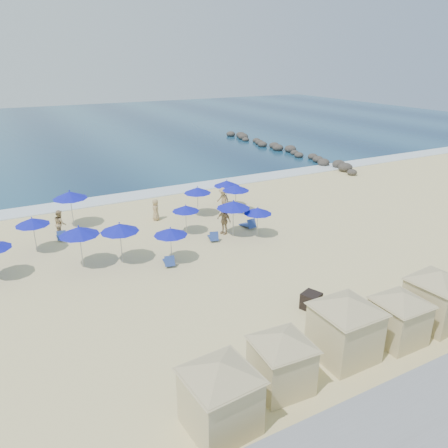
{
  "coord_description": "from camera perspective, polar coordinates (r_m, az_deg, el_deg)",
  "views": [
    {
      "loc": [
        -8.31,
        -19.57,
        11.2
      ],
      "look_at": [
        3.87,
        3.0,
        1.32
      ],
      "focal_mm": 35.0,
      "sensor_mm": 36.0,
      "label": 1
    }
  ],
  "objects": [
    {
      "name": "umbrella_9",
      "position": [
        32.74,
        1.55,
        4.77
      ],
      "size": [
        2.04,
        2.04,
        2.33
      ],
      "color": "#A5A8AD",
      "rests_on": "ground"
    },
    {
      "name": "cabana_0",
      "position": [
        14.46,
        -0.52,
        -20.5
      ],
      "size": [
        4.45,
        4.45,
        2.8
      ],
      "color": "#CEBD8D",
      "rests_on": "ground"
    },
    {
      "name": "ocean",
      "position": [
        75.86,
        -22.18,
        11.08
      ],
      "size": [
        160.0,
        80.0,
        0.06
      ],
      "primitive_type": "cube",
      "color": "#0D2C4C",
      "rests_on": "ground"
    },
    {
      "name": "cabana_3",
      "position": [
        19.61,
        22.03,
        -10.44
      ],
      "size": [
        4.05,
        4.05,
        2.54
      ],
      "color": "#CEBD8D",
      "rests_on": "ground"
    },
    {
      "name": "umbrella_7",
      "position": [
        29.02,
        -5.03,
        2.05
      ],
      "size": [
        1.81,
        1.81,
        2.06
      ],
      "color": "#A5A8AD",
      "rests_on": "ground"
    },
    {
      "name": "umbrella_11",
      "position": [
        28.42,
        4.43,
        1.75
      ],
      "size": [
        1.85,
        1.85,
        2.11
      ],
      "color": "#A5A8AD",
      "rests_on": "ground"
    },
    {
      "name": "umbrella_6",
      "position": [
        24.91,
        -7.01,
        -1.01
      ],
      "size": [
        1.93,
        1.93,
        2.2
      ],
      "color": "#A5A8AD",
      "rests_on": "ground"
    },
    {
      "name": "umbrella_2",
      "position": [
        28.44,
        -23.77,
        0.3
      ],
      "size": [
        2.01,
        2.01,
        2.28
      ],
      "color": "#A5A8AD",
      "rests_on": "ground"
    },
    {
      "name": "umbrella_4",
      "position": [
        31.78,
        -19.49,
        3.59
      ],
      "size": [
        2.34,
        2.34,
        2.67
      ],
      "color": "#A5A8AD",
      "rests_on": "ground"
    },
    {
      "name": "cabana_2",
      "position": [
        17.88,
        15.64,
        -11.91
      ],
      "size": [
        4.73,
        4.73,
        2.97
      ],
      "color": "#CEBD8D",
      "rests_on": "ground"
    },
    {
      "name": "umbrella_12",
      "position": [
        33.98,
        0.35,
        5.34
      ],
      "size": [
        2.02,
        2.02,
        2.29
      ],
      "color": "#A5A8AD",
      "rests_on": "ground"
    },
    {
      "name": "beach_chair_3",
      "position": [
        25.25,
        -7.21,
        -4.83
      ],
      "size": [
        0.83,
        1.36,
        0.69
      ],
      "color": "navy",
      "rests_on": "ground"
    },
    {
      "name": "surf_line",
      "position": [
        37.73,
        -14.36,
        3.19
      ],
      "size": [
        160.0,
        2.5,
        0.08
      ],
      "primitive_type": "cube",
      "color": "white",
      "rests_on": "ground"
    },
    {
      "name": "rock_jetty",
      "position": [
        56.04,
        7.61,
        9.73
      ],
      "size": [
        2.56,
        26.66,
        0.96
      ],
      "color": "#2D2825",
      "rests_on": "ground"
    },
    {
      "name": "beach_chair_2",
      "position": [
        30.4,
        -20.48,
        -1.45
      ],
      "size": [
        0.64,
        1.32,
        0.71
      ],
      "color": "navy",
      "rests_on": "ground"
    },
    {
      "name": "beachgoer_1",
      "position": [
        30.63,
        -20.59,
        0.06
      ],
      "size": [
        0.71,
        0.91,
        1.85
      ],
      "primitive_type": "imported",
      "rotation": [
        0.0,
        0.0,
        1.58
      ],
      "color": "tan",
      "rests_on": "ground"
    },
    {
      "name": "trash_bin",
      "position": [
        21.32,
        11.3,
        -9.82
      ],
      "size": [
        1.04,
        1.04,
        0.8
      ],
      "primitive_type": "cube",
      "rotation": [
        0.0,
        0.0,
        0.38
      ],
      "color": "black",
      "rests_on": "ground"
    },
    {
      "name": "cabana_1",
      "position": [
        16.08,
        7.57,
        -16.43
      ],
      "size": [
        4.05,
        4.05,
        2.55
      ],
      "color": "#CEBD8D",
      "rests_on": "ground"
    },
    {
      "name": "beachgoer_3",
      "position": [
        33.53,
        -0.12,
        3.23
      ],
      "size": [
        1.0,
        1.35,
        1.86
      ],
      "primitive_type": "imported",
      "rotation": [
        0.0,
        0.0,
        5.0
      ],
      "color": "tan",
      "rests_on": "ground"
    },
    {
      "name": "beach_chair_4",
      "position": [
        28.38,
        -1.4,
        -1.66
      ],
      "size": [
        0.92,
        1.37,
        0.69
      ],
      "color": "navy",
      "rests_on": "ground"
    },
    {
      "name": "umbrella_8",
      "position": [
        28.36,
        1.23,
        2.54
      ],
      "size": [
        2.22,
        2.22,
        2.53
      ],
      "color": "#A5A8AD",
      "rests_on": "ground"
    },
    {
      "name": "umbrella_3",
      "position": [
        25.34,
        -18.43,
        -0.88
      ],
      "size": [
        2.23,
        2.23,
        2.53
      ],
      "color": "#A5A8AD",
      "rests_on": "ground"
    },
    {
      "name": "beachgoer_2",
      "position": [
        29.17,
        -0.02,
        0.48
      ],
      "size": [
        0.85,
        1.2,
        1.89
      ],
      "primitive_type": "imported",
      "rotation": [
        0.0,
        0.0,
        5.11
      ],
      "color": "tan",
      "rests_on": "ground"
    },
    {
      "name": "umbrella_10",
      "position": [
        32.25,
        -3.49,
        4.43
      ],
      "size": [
        2.02,
        2.02,
        2.29
      ],
      "color": "#A5A8AD",
      "rests_on": "ground"
    },
    {
      "name": "umbrella_5",
      "position": [
        25.28,
        -13.49,
        -0.47
      ],
      "size": [
        2.2,
        2.2,
        2.5
      ],
      "color": "#A5A8AD",
      "rests_on": "ground"
    },
    {
      "name": "beach_chair_5",
      "position": [
        30.42,
        3.25,
        -0.05
      ],
      "size": [
        0.68,
        1.4,
        0.75
      ],
      "color": "navy",
      "rests_on": "ground"
    },
    {
      "name": "cabana_4",
      "position": [
        21.39,
        26.11,
        -7.84
      ],
      "size": [
        4.54,
        4.54,
        2.86
      ],
      "color": "#CEBD8D",
      "rests_on": "ground"
    },
    {
      "name": "beachgoer_4",
      "position": [
        32.04,
        -8.91,
        1.85
      ],
      "size": [
        0.73,
        0.9,
        1.59
      ],
      "primitive_type": "imported",
      "rotation": [
        0.0,
        0.0,
        4.37
      ],
      "color": "tan",
      "rests_on": "ground"
    },
    {
      "name": "ground",
      "position": [
        24.03,
        -4.77,
        -6.79
      ],
      "size": [
        160.0,
        160.0,
        0.0
      ],
      "primitive_type": "plane",
      "color": "beige",
      "rests_on": "ground"
    }
  ]
}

